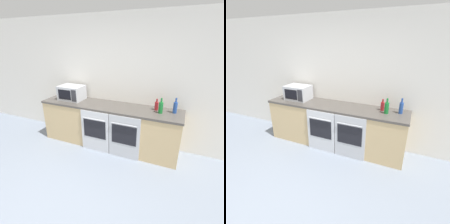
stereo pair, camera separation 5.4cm
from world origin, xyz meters
TOP-DOWN VIEW (x-y plane):
  - ground_plane at (0.00, 0.00)m, footprint 16.00×16.00m
  - wall_back at (0.00, 2.31)m, footprint 10.00×0.06m
  - counter_back at (0.00, 1.96)m, footprint 2.88×0.66m
  - oven_left at (-0.14, 1.63)m, footprint 0.59×0.06m
  - oven_right at (0.46, 1.63)m, footprint 0.59×0.06m
  - microwave at (-0.90, 2.01)m, footprint 0.51×0.40m
  - bottle_red at (0.93, 2.07)m, footprint 0.07×0.07m
  - bottle_green at (1.02, 1.95)m, footprint 0.08×0.08m
  - bottle_blue at (1.26, 2.05)m, footprint 0.07×0.07m

SIDE VIEW (x-z plane):
  - ground_plane at x=0.00m, z-range 0.00..0.00m
  - oven_left at x=-0.14m, z-range 0.01..0.86m
  - oven_right at x=0.46m, z-range 0.01..0.86m
  - counter_back at x=0.00m, z-range 0.00..0.90m
  - bottle_red at x=0.93m, z-range 0.87..1.09m
  - bottle_blue at x=1.26m, z-range 0.87..1.15m
  - bottle_green at x=1.02m, z-range 0.87..1.15m
  - microwave at x=-0.90m, z-range 0.90..1.20m
  - wall_back at x=0.00m, z-range 0.00..2.60m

